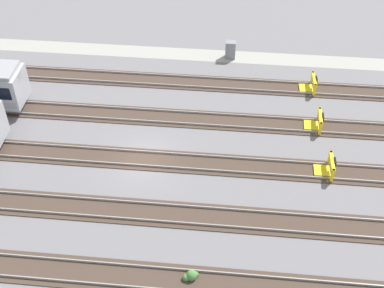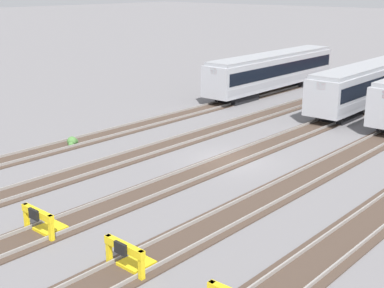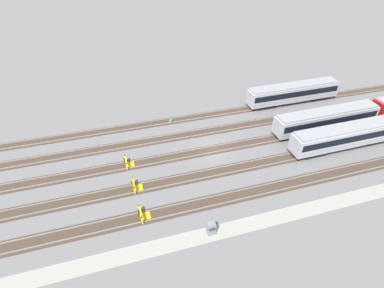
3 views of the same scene
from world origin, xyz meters
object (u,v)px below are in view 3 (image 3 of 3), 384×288
at_px(subway_car_front_row_leftmost, 347,136).
at_px(bumper_stop_nearest_track, 143,214).
at_px(weed_clump, 171,121).
at_px(subway_car_front_row_centre, 326,119).
at_px(electrical_cabinet, 211,228).
at_px(bumper_stop_near_inner_track, 136,186).
at_px(subway_car_front_row_left_inner, 293,93).
at_px(bumper_stop_middle_track, 128,163).

bearing_deg(subway_car_front_row_leftmost, bumper_stop_nearest_track, -171.20).
height_order(subway_car_front_row_leftmost, bumper_stop_nearest_track, subway_car_front_row_leftmost).
height_order(bumper_stop_nearest_track, weed_clump, bumper_stop_nearest_track).
height_order(subway_car_front_row_centre, weed_clump, subway_car_front_row_centre).
height_order(electrical_cabinet, weed_clump, electrical_cabinet).
bearing_deg(weed_clump, bumper_stop_nearest_track, -112.35).
bearing_deg(bumper_stop_near_inner_track, electrical_cabinet, -53.01).
xyz_separation_m(subway_car_front_row_left_inner, bumper_stop_middle_track, (-32.04, -9.77, -1.53)).
distance_m(subway_car_front_row_left_inner, bumper_stop_middle_track, 33.53).
bearing_deg(subway_car_front_row_leftmost, subway_car_front_row_left_inner, 90.00).
distance_m(bumper_stop_nearest_track, bumper_stop_middle_track, 9.82).
bearing_deg(weed_clump, electrical_cabinet, -92.78).
bearing_deg(bumper_stop_middle_track, bumper_stop_near_inner_track, -85.31).
bearing_deg(bumper_stop_nearest_track, bumper_stop_near_inner_track, 91.42).
xyz_separation_m(subway_car_front_row_leftmost, bumper_stop_nearest_track, (-31.51, -4.88, -1.53)).
height_order(subway_car_front_row_leftmost, bumper_stop_near_inner_track, subway_car_front_row_leftmost).
relative_size(bumper_stop_middle_track, weed_clump, 2.18).
height_order(subway_car_front_row_left_inner, bumper_stop_nearest_track, subway_car_front_row_left_inner).
height_order(bumper_stop_near_inner_track, weed_clump, bumper_stop_near_inner_track).
bearing_deg(subway_car_front_row_left_inner, subway_car_front_row_leftmost, -90.00).
distance_m(subway_car_front_row_leftmost, bumper_stop_middle_track, 32.45).
xyz_separation_m(subway_car_front_row_centre, electrical_cabinet, (-24.70, -14.08, -1.24)).
bearing_deg(subway_car_front_row_left_inner, bumper_stop_middle_track, -163.04).
bearing_deg(subway_car_front_row_left_inner, bumper_stop_near_inner_track, -155.10).
height_order(subway_car_front_row_left_inner, bumper_stop_near_inner_track, subway_car_front_row_left_inner).
xyz_separation_m(subway_car_front_row_centre, bumper_stop_middle_track, (-32.04, 0.04, -1.53)).
height_order(subway_car_front_row_left_inner, subway_car_front_row_centre, same).
xyz_separation_m(bumper_stop_middle_track, electrical_cabinet, (7.34, -14.12, 0.29)).
bearing_deg(electrical_cabinet, subway_car_front_row_leftmost, 20.40).
bearing_deg(bumper_stop_nearest_track, bumper_stop_middle_track, 93.06).
bearing_deg(bumper_stop_near_inner_track, bumper_stop_nearest_track, -88.58).
xyz_separation_m(subway_car_front_row_left_inner, weed_clump, (-23.55, -0.22, -1.80)).
height_order(bumper_stop_middle_track, weed_clump, bumper_stop_middle_track).
xyz_separation_m(subway_car_front_row_leftmost, bumper_stop_near_inner_track, (-31.63, 0.02, -1.53)).
height_order(bumper_stop_nearest_track, electrical_cabinet, electrical_cabinet).
bearing_deg(electrical_cabinet, bumper_stop_near_inner_track, 126.99).
xyz_separation_m(subway_car_front_row_leftmost, subway_car_front_row_centre, (0.00, 4.89, 0.00)).
height_order(subway_car_front_row_left_inner, weed_clump, subway_car_front_row_left_inner).
bearing_deg(bumper_stop_middle_track, bumper_stop_nearest_track, -86.94).
relative_size(subway_car_front_row_left_inner, subway_car_front_row_centre, 1.00).
relative_size(subway_car_front_row_left_inner, bumper_stop_nearest_track, 8.98).
distance_m(subway_car_front_row_left_inner, bumper_stop_nearest_track, 37.13).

